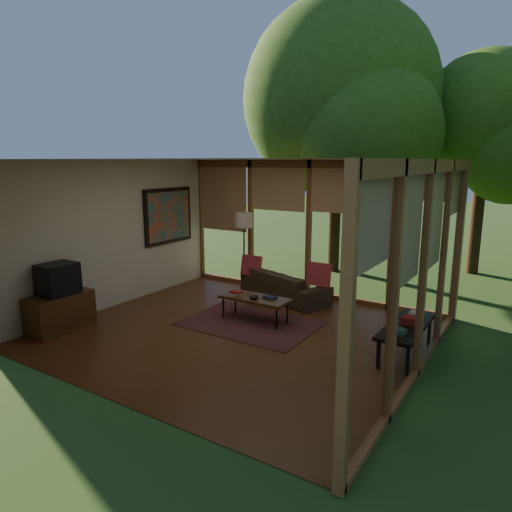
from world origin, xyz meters
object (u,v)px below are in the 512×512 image
Objects in this scene: floor_lamp at (244,225)px; coffee_table at (255,299)px; sofa at (285,285)px; media_cabinet at (60,312)px; side_console at (401,327)px; television at (58,279)px.

floor_lamp is 2.10m from coffee_table.
media_cabinet is (-2.22, -3.43, 0.02)m from sofa.
sofa is 1.90× the size of media_cabinet.
sofa is 4.08m from media_cabinet.
side_console reaches higher than coffee_table.
sofa reaches higher than side_console.
floor_lamp reaches higher than side_console.
sofa is 3.03m from side_console.
television is at bearing -109.63° from floor_lamp.
media_cabinet is 3.82m from floor_lamp.
television reaches higher than sofa.
floor_lamp is at bearing 70.08° from media_cabinet.
floor_lamp is at bearing 70.37° from television.
media_cabinet is 0.55m from television.
media_cabinet is 1.82× the size of television.
sofa is at bearing 57.15° from media_cabinet.
floor_lamp reaches higher than media_cabinet.
side_console is (4.85, 1.97, -0.44)m from television.
coffee_table is 0.86× the size of side_console.
media_cabinet is at bearing 75.47° from sofa.
floor_lamp is at bearing 17.67° from sofa.
side_console is at bearing 169.42° from sofa.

